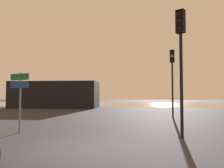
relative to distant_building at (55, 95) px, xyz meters
name	(u,v)px	position (x,y,z in m)	size (l,w,h in m)	color
ground_plane	(79,150)	(8.07, -19.84, -1.61)	(120.00, 120.00, 0.00)	#28282D
water_strip	(124,104)	(8.07, 10.00, -1.60)	(80.00, 16.00, 0.01)	#9E937F
distant_building	(55,95)	(0.00, 0.00, 0.00)	(10.53, 4.00, 3.21)	black
traffic_light_far_right	(172,71)	(12.46, -10.55, 1.72)	(0.36, 0.38, 4.82)	black
traffic_light_near_right	(181,49)	(11.52, -17.83, 1.78)	(0.40, 0.42, 4.91)	black
direction_sign_post	(20,91)	(4.80, -17.34, 0.19)	(1.04, 0.43, 2.60)	slate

